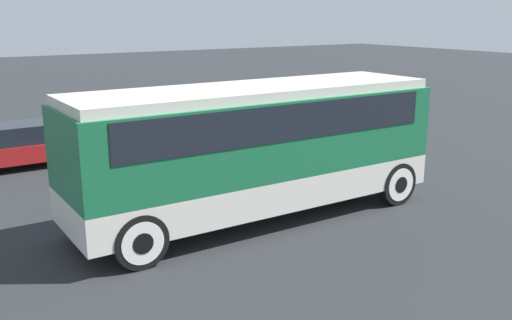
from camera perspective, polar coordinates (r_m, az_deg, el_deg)
The scene contains 4 objects.
ground_plane at distance 14.25m, azimuth 0.00°, elevation -5.74°, with size 120.00×120.00×0.00m, color #26282B.
tour_bus at distance 13.74m, azimuth 0.34°, elevation 2.07°, with size 9.19×2.69×3.27m.
parked_car_near at distance 20.23m, azimuth -22.16°, elevation 1.39°, with size 4.61×1.81×1.43m.
parked_car_mid at distance 20.79m, azimuth 1.07°, elevation 2.87°, with size 4.64×1.95×1.49m.
Camera 1 is at (-7.31, -11.19, 4.93)m, focal length 40.00 mm.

